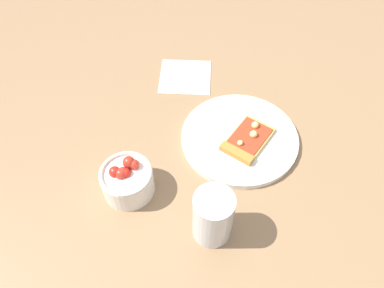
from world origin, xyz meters
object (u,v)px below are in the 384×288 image
plate (239,138)px  salad_bowl (127,180)px  pizza_slice_main (247,141)px  paper_napkin (185,76)px  soda_glass (214,217)px

plate → salad_bowl: 0.27m
salad_bowl → pizza_slice_main: bearing=135.3°
salad_bowl → paper_napkin: (-0.36, -0.02, -0.03)m
plate → soda_glass: (0.23, 0.02, 0.05)m
pizza_slice_main → paper_napkin: pizza_slice_main is taller
salad_bowl → soda_glass: soda_glass is taller
plate → paper_napkin: size_ratio=2.01×
pizza_slice_main → soda_glass: soda_glass is taller
pizza_slice_main → plate: bearing=-124.0°
plate → soda_glass: 0.24m
salad_bowl → soda_glass: (0.03, 0.19, 0.02)m
plate → salad_bowl: (0.21, -0.17, 0.03)m
salad_bowl → paper_napkin: bearing=-176.8°
salad_bowl → soda_glass: bearing=82.5°
salad_bowl → soda_glass: 0.19m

